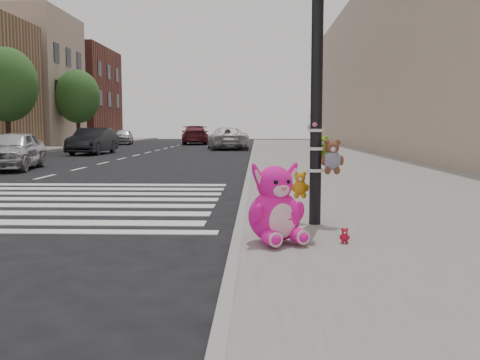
# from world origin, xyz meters

# --- Properties ---
(ground) EXTENTS (120.00, 120.00, 0.00)m
(ground) POSITION_xyz_m (0.00, 0.00, 0.00)
(ground) COLOR black
(ground) RESTS_ON ground
(sidewalk_near) EXTENTS (7.00, 80.00, 0.14)m
(sidewalk_near) POSITION_xyz_m (5.00, 10.00, 0.07)
(sidewalk_near) COLOR slate
(sidewalk_near) RESTS_ON ground
(curb_edge) EXTENTS (0.12, 80.00, 0.15)m
(curb_edge) POSITION_xyz_m (1.55, 10.00, 0.07)
(curb_edge) COLOR gray
(curb_edge) RESTS_ON ground
(bld_far_d) EXTENTS (6.00, 8.00, 10.00)m
(bld_far_d) POSITION_xyz_m (-15.50, 35.00, 5.00)
(bld_far_d) COLOR tan
(bld_far_d) RESTS_ON ground
(bld_far_e) EXTENTS (6.00, 10.00, 9.00)m
(bld_far_e) POSITION_xyz_m (-15.50, 46.00, 4.50)
(bld_far_e) COLOR brown
(bld_far_e) RESTS_ON ground
(bld_near) EXTENTS (5.00, 60.00, 10.00)m
(bld_near) POSITION_xyz_m (10.50, 20.00, 5.00)
(bld_near) COLOR tan
(bld_near) RESTS_ON ground
(signal_pole) EXTENTS (0.71, 0.49, 4.00)m
(signal_pole) POSITION_xyz_m (2.63, 1.81, 1.75)
(signal_pole) COLOR black
(signal_pole) RESTS_ON sidewalk_near
(tree_far_b) EXTENTS (3.20, 3.20, 5.44)m
(tree_far_b) POSITION_xyz_m (-11.20, 22.00, 3.65)
(tree_far_b) COLOR #382619
(tree_far_b) RESTS_ON sidewalk_far
(tree_far_c) EXTENTS (3.20, 3.20, 5.44)m
(tree_far_c) POSITION_xyz_m (-11.20, 33.00, 3.65)
(tree_far_c) COLOR #382619
(tree_far_c) RESTS_ON sidewalk_far
(pink_bunny) EXTENTS (0.82, 0.87, 0.96)m
(pink_bunny) POSITION_xyz_m (2.01, 0.57, 0.53)
(pink_bunny) COLOR #FF15A4
(pink_bunny) RESTS_ON sidewalk_near
(red_teddy) EXTENTS (0.13, 0.10, 0.18)m
(red_teddy) POSITION_xyz_m (2.81, 0.56, 0.23)
(red_teddy) COLOR red
(red_teddy) RESTS_ON sidewalk_near
(car_silver_far) EXTENTS (2.21, 4.20, 1.36)m
(car_silver_far) POSITION_xyz_m (-6.70, 12.68, 0.68)
(car_silver_far) COLOR #BCBCC1
(car_silver_far) RESTS_ON ground
(car_dark_far) EXTENTS (1.70, 4.40, 1.43)m
(car_dark_far) POSITION_xyz_m (-7.11, 23.11, 0.72)
(car_dark_far) COLOR black
(car_dark_far) RESTS_ON ground
(car_white_near) EXTENTS (3.12, 5.47, 1.44)m
(car_white_near) POSITION_xyz_m (-0.20, 29.72, 0.72)
(car_white_near) COLOR silver
(car_white_near) RESTS_ON ground
(car_maroon_near) EXTENTS (2.84, 5.62, 1.57)m
(car_maroon_near) POSITION_xyz_m (-3.50, 39.73, 0.78)
(car_maroon_near) COLOR maroon
(car_maroon_near) RESTS_ON ground
(car_silver_deep) EXTENTS (2.17, 4.07, 1.32)m
(car_silver_deep) POSITION_xyz_m (-9.46, 38.97, 0.66)
(car_silver_deep) COLOR #AAAAAF
(car_silver_deep) RESTS_ON ground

